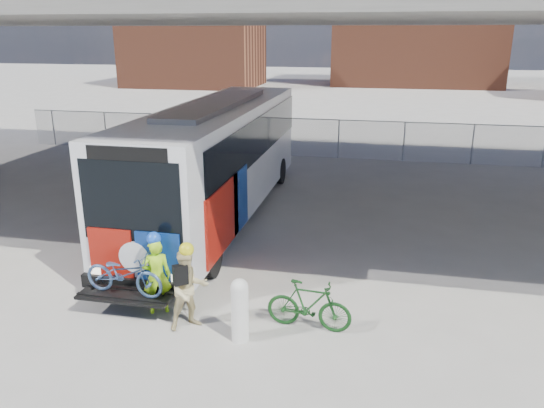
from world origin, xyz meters
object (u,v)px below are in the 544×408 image
(cyclist_tan, at_px, (188,288))
(bike_parked, at_px, (309,305))
(bollard, at_px, (240,308))
(cyclist_hivis, at_px, (156,274))
(bus, at_px, (218,152))

(cyclist_tan, height_order, bike_parked, cyclist_tan)
(cyclist_tan, bearing_deg, bollard, -49.83)
(bollard, xyz_separation_m, cyclist_hivis, (-2.00, 0.69, 0.18))
(cyclist_hivis, xyz_separation_m, cyclist_tan, (0.88, -0.45, -0.01))
(bollard, bearing_deg, cyclist_tan, 167.64)
(bollard, relative_size, cyclist_hivis, 0.71)
(bus, xyz_separation_m, bike_parked, (3.84, -6.32, -1.59))
(cyclist_tan, bearing_deg, cyclist_hivis, 115.42)
(cyclist_hivis, distance_m, cyclist_tan, 0.98)
(cyclist_tan, relative_size, bike_parked, 1.07)
(bus, relative_size, bike_parked, 7.50)
(bus, distance_m, bike_parked, 7.56)
(bollard, height_order, cyclist_hivis, cyclist_hivis)
(bus, height_order, cyclist_hivis, bus)
(bus, xyz_separation_m, bollard, (2.60, -7.02, -1.41))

